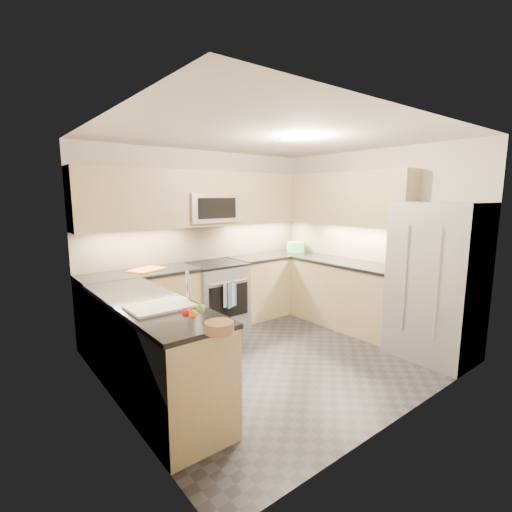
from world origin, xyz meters
name	(u,v)px	position (x,y,z in m)	size (l,w,h in m)	color
floor	(274,356)	(0.00, 0.00, 0.00)	(3.60, 3.20, 0.00)	black
ceiling	(276,136)	(0.00, 0.00, 2.50)	(3.60, 3.20, 0.02)	beige
wall_back	(203,238)	(0.00, 1.60, 1.25)	(3.60, 0.02, 2.50)	beige
wall_front	(408,275)	(0.00, -1.60, 1.25)	(3.60, 0.02, 2.50)	beige
wall_left	(112,271)	(-1.80, 0.00, 1.25)	(0.02, 3.20, 2.50)	beige
wall_right	(370,240)	(1.80, 0.00, 1.25)	(0.02, 3.20, 2.50)	beige
base_cab_back_left	(141,310)	(-1.09, 1.30, 0.45)	(1.42, 0.60, 0.90)	tan
base_cab_back_right	(273,284)	(1.09, 1.30, 0.45)	(1.42, 0.60, 0.90)	tan
base_cab_right	(346,295)	(1.50, 0.15, 0.45)	(0.60, 1.70, 0.90)	tan
base_cab_peninsula	(151,353)	(-1.50, 0.00, 0.45)	(0.60, 2.00, 0.90)	tan
countertop_back_left	(139,273)	(-1.09, 1.30, 0.92)	(1.42, 0.63, 0.04)	black
countertop_back_right	(273,256)	(1.09, 1.30, 0.92)	(1.42, 0.63, 0.04)	black
countertop_right	(347,263)	(1.50, 0.15, 0.92)	(0.63, 1.70, 0.04)	black
countertop_peninsula	(149,303)	(-1.50, 0.00, 0.92)	(0.63, 2.00, 0.04)	black
upper_cab_back	(209,199)	(0.00, 1.43, 1.83)	(3.60, 0.35, 0.75)	tan
upper_cab_right	(348,199)	(1.62, 0.28, 1.83)	(0.35, 1.95, 0.75)	tan
backsplash_back	(203,242)	(0.00, 1.60, 1.20)	(3.60, 0.01, 0.51)	tan
backsplash_right	(344,240)	(1.80, 0.45, 1.20)	(0.01, 2.30, 0.51)	tan
gas_range	(216,296)	(0.00, 1.28, 0.46)	(0.76, 0.65, 0.91)	#97989E
range_cooktop	(215,264)	(0.00, 1.28, 0.92)	(0.76, 0.65, 0.03)	black
oven_door_glass	(229,301)	(0.00, 0.95, 0.45)	(0.62, 0.02, 0.45)	black
oven_handle	(230,282)	(0.00, 0.93, 0.72)	(0.02, 0.02, 0.60)	#B2B5BA
microwave	(210,208)	(0.00, 1.40, 1.70)	(0.76, 0.40, 0.40)	#979A9E
microwave_door	(218,208)	(0.00, 1.20, 1.70)	(0.60, 0.01, 0.28)	black
refrigerator	(437,282)	(1.45, -1.15, 0.90)	(0.70, 0.90, 1.80)	#ABAEB3
fridge_handle_left	(437,285)	(1.08, -1.33, 0.95)	(0.02, 0.02, 1.20)	#B2B5BA
fridge_handle_right	(405,279)	(1.08, -0.97, 0.95)	(0.02, 0.02, 1.20)	#B2B5BA
sink_basin	(161,314)	(-1.50, -0.25, 0.88)	(0.52, 0.38, 0.16)	white
faucet	(188,287)	(-1.24, -0.25, 1.08)	(0.03, 0.03, 0.28)	silver
utensil_bowl	(296,247)	(1.59, 1.30, 1.02)	(0.29, 0.29, 0.17)	#54C457
cutting_board	(147,269)	(-0.97, 1.36, 0.95)	(0.42, 0.30, 0.01)	#C46B12
fruit_basket	(219,327)	(-1.42, -1.04, 0.98)	(0.20, 0.20, 0.07)	#976846
fruit_apple	(186,312)	(-1.56, -0.82, 1.05)	(0.07, 0.07, 0.07)	red
fruit_pear	(201,309)	(-1.43, -0.81, 1.05)	(0.07, 0.07, 0.07)	#71B84F
dish_towel_check	(229,295)	(-0.03, 0.91, 0.55)	(0.17, 0.01, 0.33)	silver
dish_towel_blue	(232,294)	(0.02, 0.91, 0.55)	(0.19, 0.02, 0.36)	#33548D
fruit_orange	(193,314)	(-1.54, -0.89, 1.05)	(0.06, 0.06, 0.06)	orange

